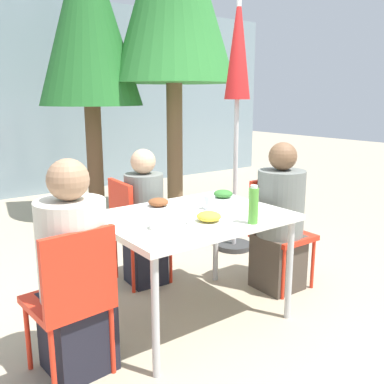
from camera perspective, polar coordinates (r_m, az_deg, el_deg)
name	(u,v)px	position (r m, az deg, el deg)	size (l,w,h in m)	color
ground_plane	(192,318)	(3.12, 0.00, -16.42)	(24.00, 24.00, 0.00)	tan
building_facade	(5,97)	(7.00, -23.69, 11.48)	(10.00, 0.20, 3.00)	gray
dining_table	(192,223)	(2.85, 0.00, -4.17)	(1.20, 0.91, 0.75)	silver
chair_left	(73,293)	(2.40, -15.60, -12.80)	(0.43, 0.43, 0.87)	red
person_left	(74,275)	(2.46, -15.43, -10.66)	(0.37, 0.37, 1.21)	black
chair_right	(276,224)	(3.53, 11.20, -4.20)	(0.41, 0.41, 0.87)	red
person_right	(280,222)	(3.43, 11.62, -3.95)	(0.37, 0.37, 1.18)	#473D33
chair_far	(133,224)	(3.50, -7.87, -4.23)	(0.42, 0.42, 0.87)	red
person_far	(145,221)	(3.49, -6.34, -3.87)	(0.31, 0.31, 1.12)	black
closed_umbrella	(238,70)	(4.17, 6.11, 15.90)	(0.36, 0.36, 2.49)	#333333
plate_0	(209,219)	(2.63, 2.26, -3.61)	(0.27, 0.27, 0.07)	white
plate_1	(158,204)	(2.99, -4.50, -1.64)	(0.26, 0.26, 0.07)	white
plate_2	(223,196)	(3.24, 4.16, -0.51)	(0.26, 0.26, 0.07)	white
bottle	(253,205)	(2.63, 8.19, -1.75)	(0.06, 0.06, 0.24)	#51A338
drinking_cup	(209,202)	(2.95, 2.32, -1.40)	(0.08, 0.08, 0.09)	silver
salad_bowl	(163,224)	(2.53, -3.92, -4.31)	(0.16, 0.16, 0.05)	white
tree_behind_right	(88,18)	(5.57, -13.72, 21.66)	(1.25, 1.25, 3.50)	brown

